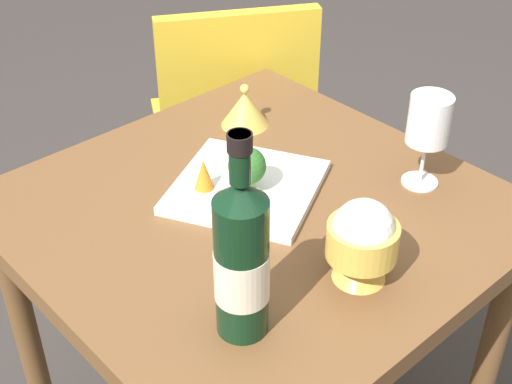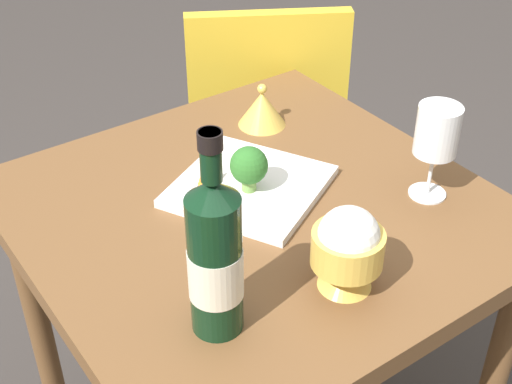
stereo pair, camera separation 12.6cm
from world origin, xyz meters
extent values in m
cube|color=brown|center=(0.00, 0.00, 0.70)|extent=(0.80, 0.80, 0.04)
cylinder|color=brown|center=(0.34, -0.34, 0.34)|extent=(0.05, 0.05, 0.68)
cylinder|color=brown|center=(-0.34, 0.34, 0.34)|extent=(0.05, 0.05, 0.68)
cylinder|color=brown|center=(0.34, 0.34, 0.34)|extent=(0.05, 0.05, 0.68)
cube|color=gold|center=(0.46, 0.62, 0.44)|extent=(0.55, 0.55, 0.02)
cube|color=gold|center=(0.37, 0.46, 0.65)|extent=(0.37, 0.23, 0.40)
cylinder|color=black|center=(0.39, 0.85, 0.21)|extent=(0.03, 0.03, 0.43)
cylinder|color=black|center=(0.69, 0.68, 0.21)|extent=(0.03, 0.03, 0.43)
cylinder|color=black|center=(0.22, 0.56, 0.21)|extent=(0.03, 0.03, 0.43)
cylinder|color=black|center=(0.52, 0.39, 0.21)|extent=(0.03, 0.03, 0.43)
cylinder|color=black|center=(-0.21, -0.20, 0.83)|extent=(0.08, 0.08, 0.22)
cone|color=black|center=(-0.21, -0.20, 0.96)|extent=(0.08, 0.08, 0.03)
cylinder|color=black|center=(-0.21, -0.20, 1.01)|extent=(0.03, 0.03, 0.07)
cylinder|color=black|center=(-0.21, -0.20, 1.03)|extent=(0.03, 0.03, 0.02)
cylinder|color=silver|center=(-0.21, -0.20, 0.82)|extent=(0.08, 0.08, 0.08)
cylinder|color=white|center=(0.27, -0.15, 0.72)|extent=(0.07, 0.07, 0.00)
cylinder|color=white|center=(0.27, -0.15, 0.77)|extent=(0.01, 0.01, 0.08)
cylinder|color=white|center=(0.27, -0.15, 0.85)|extent=(0.08, 0.08, 0.09)
cone|color=gold|center=(-0.01, -0.25, 0.74)|extent=(0.08, 0.08, 0.04)
cylinder|color=gold|center=(-0.01, -0.25, 0.79)|extent=(0.11, 0.11, 0.05)
sphere|color=white|center=(-0.01, -0.25, 0.82)|extent=(0.09, 0.09, 0.09)
cone|color=gold|center=(0.18, 0.23, 0.76)|extent=(0.10, 0.10, 0.07)
sphere|color=gold|center=(0.18, 0.23, 0.80)|extent=(0.02, 0.02, 0.02)
cube|color=white|center=(0.02, 0.05, 0.73)|extent=(0.34, 0.34, 0.02)
cylinder|color=#729E4C|center=(0.01, 0.03, 0.75)|extent=(0.03, 0.03, 0.03)
sphere|color=#2D6B28|center=(0.01, 0.03, 0.79)|extent=(0.07, 0.07, 0.07)
cone|color=orange|center=(-0.05, 0.09, 0.77)|extent=(0.04, 0.04, 0.06)
camera|label=1|loc=(-0.69, -0.76, 1.48)|focal=50.52mm
camera|label=2|loc=(-0.60, -0.84, 1.48)|focal=50.52mm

